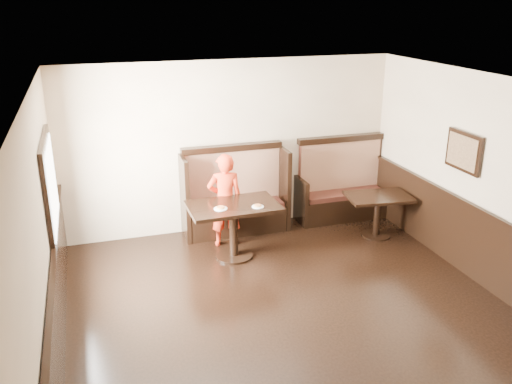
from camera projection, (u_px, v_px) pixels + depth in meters
name	position (u px, v px, depth m)	size (l,w,h in m)	color
ground	(313.00, 341.00, 6.19)	(7.00, 7.00, 0.00)	black
room_shell	(281.00, 282.00, 6.13)	(7.00, 7.00, 7.00)	beige
booth_main	(235.00, 201.00, 8.96)	(1.75, 0.72, 1.45)	black
booth_neighbor	(341.00, 191.00, 9.53)	(1.65, 0.72, 1.45)	black
table_main	(233.00, 217.00, 7.99)	(1.34, 0.85, 0.84)	black
table_neighbor	(378.00, 206.00, 8.74)	(1.09, 0.79, 0.70)	black
child	(225.00, 200.00, 8.36)	(0.54, 0.36, 1.49)	red
pizza_plate_left	(221.00, 208.00, 7.76)	(0.20, 0.20, 0.04)	white
pizza_plate_right	(258.00, 206.00, 7.84)	(0.18, 0.18, 0.03)	white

